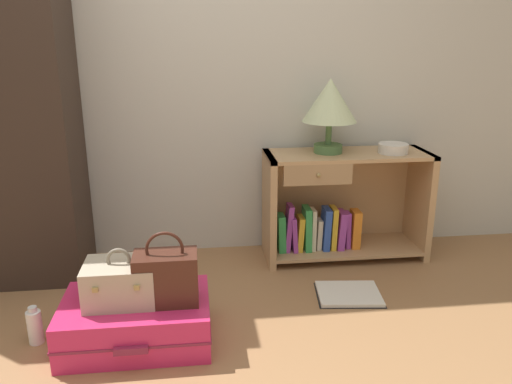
{
  "coord_description": "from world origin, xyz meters",
  "views": [
    {
      "loc": [
        0.09,
        -1.66,
        1.34
      ],
      "look_at": [
        0.4,
        0.88,
        0.55
      ],
      "focal_mm": 35.83,
      "sensor_mm": 36.0,
      "label": 1
    }
  ],
  "objects_px": {
    "table_lamp": "(330,103)",
    "bottle": "(35,326)",
    "bookshelf": "(338,207)",
    "open_book_on_floor": "(349,294)",
    "bowl": "(393,148)",
    "train_case": "(120,282)",
    "handbag": "(166,277)",
    "suitcase_large": "(137,321)"
  },
  "relations": [
    {
      "from": "table_lamp",
      "to": "train_case",
      "type": "xyz_separation_m",
      "value": [
        -1.14,
        -0.83,
        -0.66
      ]
    },
    {
      "from": "suitcase_large",
      "to": "bottle",
      "type": "xyz_separation_m",
      "value": [
        -0.46,
        0.04,
        -0.02
      ]
    },
    {
      "from": "train_case",
      "to": "handbag",
      "type": "bearing_deg",
      "value": -8.95
    },
    {
      "from": "train_case",
      "to": "open_book_on_floor",
      "type": "relative_size",
      "value": 0.81
    },
    {
      "from": "open_book_on_floor",
      "to": "bottle",
      "type": "bearing_deg",
      "value": -170.66
    },
    {
      "from": "suitcase_large",
      "to": "train_case",
      "type": "relative_size",
      "value": 2.16
    },
    {
      "from": "bottle",
      "to": "open_book_on_floor",
      "type": "height_order",
      "value": "bottle"
    },
    {
      "from": "table_lamp",
      "to": "open_book_on_floor",
      "type": "bearing_deg",
      "value": -89.77
    },
    {
      "from": "handbag",
      "to": "suitcase_large",
      "type": "bearing_deg",
      "value": 168.79
    },
    {
      "from": "table_lamp",
      "to": "open_book_on_floor",
      "type": "xyz_separation_m",
      "value": [
        0.0,
        -0.54,
        -0.95
      ]
    },
    {
      "from": "table_lamp",
      "to": "bottle",
      "type": "bearing_deg",
      "value": -152.63
    },
    {
      "from": "suitcase_large",
      "to": "open_book_on_floor",
      "type": "relative_size",
      "value": 1.75
    },
    {
      "from": "bowl",
      "to": "handbag",
      "type": "relative_size",
      "value": 0.53
    },
    {
      "from": "table_lamp",
      "to": "train_case",
      "type": "distance_m",
      "value": 1.56
    },
    {
      "from": "open_book_on_floor",
      "to": "bowl",
      "type": "bearing_deg",
      "value": 51.79
    },
    {
      "from": "table_lamp",
      "to": "bottle",
      "type": "distance_m",
      "value": 1.94
    },
    {
      "from": "bookshelf",
      "to": "table_lamp",
      "type": "xyz_separation_m",
      "value": [
        -0.08,
        0.01,
        0.64
      ]
    },
    {
      "from": "bowl",
      "to": "open_book_on_floor",
      "type": "relative_size",
      "value": 0.47
    },
    {
      "from": "bookshelf",
      "to": "bottle",
      "type": "relative_size",
      "value": 5.5
    },
    {
      "from": "bowl",
      "to": "handbag",
      "type": "xyz_separation_m",
      "value": [
        -1.32,
        -0.81,
        -0.37
      ]
    },
    {
      "from": "bookshelf",
      "to": "bowl",
      "type": "bearing_deg",
      "value": -9.58
    },
    {
      "from": "table_lamp",
      "to": "open_book_on_floor",
      "type": "height_order",
      "value": "table_lamp"
    },
    {
      "from": "suitcase_large",
      "to": "open_book_on_floor",
      "type": "distance_m",
      "value": 1.13
    },
    {
      "from": "bowl",
      "to": "bottle",
      "type": "xyz_separation_m",
      "value": [
        -1.92,
        -0.74,
        -0.61
      ]
    },
    {
      "from": "train_case",
      "to": "bottle",
      "type": "relative_size",
      "value": 1.7
    },
    {
      "from": "bookshelf",
      "to": "open_book_on_floor",
      "type": "xyz_separation_m",
      "value": [
        -0.07,
        -0.53,
        -0.31
      ]
    },
    {
      "from": "table_lamp",
      "to": "suitcase_large",
      "type": "distance_m",
      "value": 1.61
    },
    {
      "from": "bookshelf",
      "to": "bottle",
      "type": "xyz_separation_m",
      "value": [
        -1.61,
        -0.79,
        -0.24
      ]
    },
    {
      "from": "bottle",
      "to": "bookshelf",
      "type": "bearing_deg",
      "value": 26.02
    },
    {
      "from": "suitcase_large",
      "to": "train_case",
      "type": "distance_m",
      "value": 0.2
    },
    {
      "from": "train_case",
      "to": "handbag",
      "type": "xyz_separation_m",
      "value": [
        0.2,
        -0.03,
        0.03
      ]
    },
    {
      "from": "bookshelf",
      "to": "open_book_on_floor",
      "type": "distance_m",
      "value": 0.62
    },
    {
      "from": "table_lamp",
      "to": "train_case",
      "type": "height_order",
      "value": "table_lamp"
    },
    {
      "from": "bottle",
      "to": "open_book_on_floor",
      "type": "bearing_deg",
      "value": 9.34
    },
    {
      "from": "handbag",
      "to": "open_book_on_floor",
      "type": "relative_size",
      "value": 0.88
    },
    {
      "from": "table_lamp",
      "to": "suitcase_large",
      "type": "height_order",
      "value": "table_lamp"
    },
    {
      "from": "bookshelf",
      "to": "open_book_on_floor",
      "type": "relative_size",
      "value": 2.63
    },
    {
      "from": "bowl",
      "to": "train_case",
      "type": "height_order",
      "value": "bowl"
    },
    {
      "from": "table_lamp",
      "to": "bookshelf",
      "type": "bearing_deg",
      "value": -5.75
    },
    {
      "from": "suitcase_large",
      "to": "handbag",
      "type": "xyz_separation_m",
      "value": [
        0.15,
        -0.03,
        0.22
      ]
    },
    {
      "from": "table_lamp",
      "to": "bowl",
      "type": "height_order",
      "value": "table_lamp"
    },
    {
      "from": "table_lamp",
      "to": "handbag",
      "type": "bearing_deg",
      "value": -137.19
    }
  ]
}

